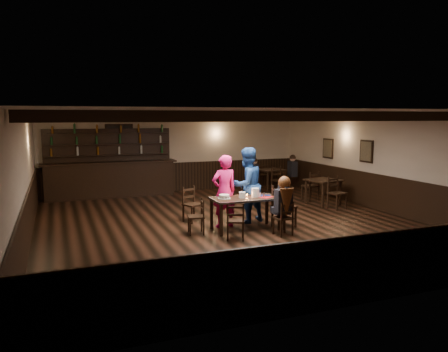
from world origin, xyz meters
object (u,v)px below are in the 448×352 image
object	(u,v)px
dining_table	(245,201)
chair_near_right	(285,216)
woman_pink	(224,191)
bar_counter	(110,174)
chair_near_left	(235,218)
man_blue	(247,185)
cake	(224,197)

from	to	relation	value
dining_table	chair_near_right	distance (m)	1.01
dining_table	woman_pink	world-z (taller)	woman_pink
bar_counter	woman_pink	bearing A→B (deg)	-68.02
chair_near_right	bar_counter	size ratio (longest dim) A/B	0.18
chair_near_left	man_blue	bearing A→B (deg)	57.61
bar_counter	cake	bearing A→B (deg)	-70.58
dining_table	man_blue	size ratio (longest dim) A/B	0.84
dining_table	chair_near_right	bearing A→B (deg)	-52.48
woman_pink	bar_counter	xyz separation A→B (m)	(-2.03, 5.02, -0.13)
woman_pink	cake	bearing A→B (deg)	62.58
chair_near_right	woman_pink	world-z (taller)	woman_pink
chair_near_right	cake	xyz separation A→B (m)	(-1.09, 0.86, 0.35)
chair_near_left	chair_near_right	size ratio (longest dim) A/B	1.05
chair_near_left	chair_near_right	bearing A→B (deg)	-3.25
cake	man_blue	bearing A→B (deg)	35.68
bar_counter	chair_near_right	bearing A→B (deg)	-64.39
man_blue	cake	xyz separation A→B (m)	(-0.83, -0.59, -0.13)
chair_near_left	bar_counter	size ratio (longest dim) A/B	0.19
dining_table	man_blue	xyz separation A→B (m)	(0.33, 0.67, 0.26)
cake	chair_near_right	bearing A→B (deg)	-38.19
chair_near_right	bar_counter	bearing A→B (deg)	115.61
chair_near_left	cake	bearing A→B (deg)	86.10
chair_near_right	bar_counter	xyz separation A→B (m)	(-2.98, 6.22, 0.28)
dining_table	cake	distance (m)	0.51
chair_near_right	bar_counter	world-z (taller)	bar_counter
chair_near_right	man_blue	bearing A→B (deg)	100.39
dining_table	bar_counter	distance (m)	5.94
dining_table	woman_pink	bearing A→B (deg)	130.19
chair_near_left	bar_counter	distance (m)	6.43
chair_near_right	woman_pink	xyz separation A→B (m)	(-0.96, 1.20, 0.41)
chair_near_right	cake	distance (m)	1.43
dining_table	chair_near_left	xyz separation A→B (m)	(-0.55, -0.72, -0.20)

